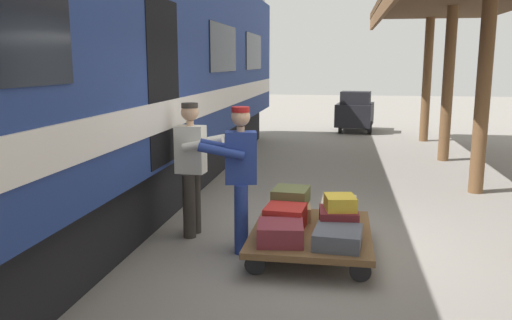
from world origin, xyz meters
The scene contains 14 objects.
ground_plane centered at (0.00, 0.00, 0.00)m, with size 60.00×60.00×0.00m, color gray.
train_car centered at (3.58, 0.00, 2.06)m, with size 3.02×18.55×4.00m.
luggage_cart centered at (0.23, 0.36, 0.25)m, with size 1.36×1.75×0.29m.
suitcase_maroon_trunk centered at (-0.07, 0.36, 0.42)m, with size 0.43×0.46×0.26m, color maroon.
suitcase_red_plastic centered at (0.54, 0.36, 0.43)m, with size 0.45×0.46×0.27m, color #AD231E.
suitcase_tan_vintage centered at (0.54, -0.12, 0.38)m, with size 0.51×0.58×0.18m, color tan.
suitcase_burgundy_valise centered at (0.54, 0.84, 0.40)m, with size 0.49×0.49×0.21m, color maroon.
suitcase_cream_canvas centered at (-0.07, -0.12, 0.41)m, with size 0.42×0.60×0.24m, color beige.
suitcase_slate_roller centered at (-0.07, 0.84, 0.38)m, with size 0.49×0.56×0.18m, color #4C515B.
suitcase_olive_duffel centered at (0.52, -0.12, 0.56)m, with size 0.42×0.46×0.19m, color brown.
suitcase_yellow_case centered at (-0.09, 0.36, 0.63)m, with size 0.33×0.37×0.16m, color gold.
porter_in_overalls centered at (1.07, 0.38, 0.93)m, with size 0.72×0.52×1.70m.
porter_by_door centered at (1.77, -0.07, 0.93)m, with size 0.69×0.46×1.70m.
baggage_tug centered at (-0.48, -10.82, 0.63)m, with size 1.28×1.81×1.30m.
Camera 1 is at (-0.08, 6.16, 2.20)m, focal length 36.58 mm.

